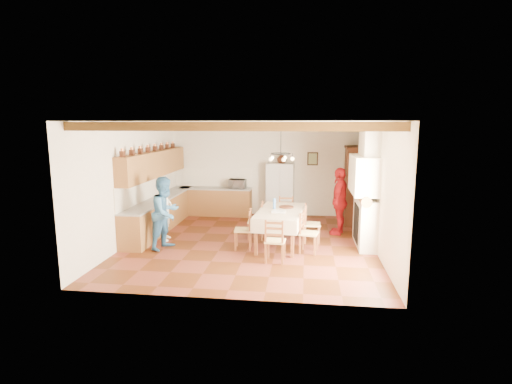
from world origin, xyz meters
The scene contains 31 objects.
floor centered at (0.00, 0.00, -0.01)m, with size 6.00×6.50×0.02m, color #4D230D.
ceiling centered at (0.00, 0.00, 3.01)m, with size 6.00×6.50×0.02m, color white.
wall_back centered at (0.00, 3.26, 1.50)m, with size 6.00×0.02×3.00m, color beige.
wall_front centered at (0.00, -3.26, 1.50)m, with size 6.00×0.02×3.00m, color beige.
wall_left centered at (-3.01, 0.00, 1.50)m, with size 0.02×6.50×3.00m, color beige.
wall_right centered at (3.01, 0.00, 1.50)m, with size 0.02×6.50×3.00m, color beige.
ceiling_beams centered at (0.00, 0.00, 2.91)m, with size 6.00×6.30×0.16m, color #3C240C, non-canonical shape.
lower_cabinets_left centered at (-2.70, 1.05, 0.43)m, with size 0.60×4.30×0.86m, color brown.
lower_cabinets_back centered at (-1.55, 2.95, 0.43)m, with size 2.30×0.60×0.86m, color brown.
countertop_left centered at (-2.70, 1.05, 0.88)m, with size 0.62×4.30×0.04m, color gray.
countertop_back centered at (-1.55, 2.95, 0.88)m, with size 2.34×0.62×0.04m, color gray.
backsplash_left centered at (-2.98, 1.05, 1.20)m, with size 0.03×4.30×0.60m, color white.
backsplash_back centered at (-1.55, 3.23, 1.20)m, with size 2.30×0.03×0.60m, color white.
upper_cabinets centered at (-2.83, 1.05, 1.85)m, with size 0.35×4.20×0.70m, color brown.
fireplace centered at (2.72, 0.20, 1.40)m, with size 0.56×1.60×2.80m, color beige, non-canonical shape.
wall_picture centered at (1.55, 3.23, 1.85)m, with size 0.34×0.03×0.42m, color black.
refrigerator centered at (0.55, 3.12, 0.86)m, with size 0.86×0.70×1.71m, color silver.
hutch centered at (2.75, 2.45, 1.15)m, with size 0.53×1.26×2.29m, color #351B0F, non-canonical shape.
dining_table centered at (0.74, -0.05, 0.79)m, with size 1.19×2.09×0.88m.
chandelier centered at (0.74, -0.05, 2.25)m, with size 0.47×0.47×0.03m, color black.
chair_left_near centered at (-0.12, -0.46, 0.48)m, with size 0.42×0.40×0.96m, color brown, non-canonical shape.
chair_left_far centered at (0.08, 0.40, 0.48)m, with size 0.42×0.40×0.96m, color brown, non-canonical shape.
chair_right_near centered at (1.44, -0.57, 0.48)m, with size 0.42×0.40×0.96m, color brown, non-canonical shape.
chair_right_far centered at (1.52, 0.29, 0.48)m, with size 0.42×0.40×0.96m, color brown, non-canonical shape.
chair_end_near centered at (0.71, -1.27, 0.48)m, with size 0.42×0.40×0.96m, color brown, non-canonical shape.
chair_end_far centered at (0.81, 1.21, 0.48)m, with size 0.42×0.40×0.96m, color brown, non-canonical shape.
person_man centered at (-2.22, 0.03, 0.81)m, with size 0.59×0.39×1.61m, color white.
person_woman_blue centered at (-1.94, -0.65, 0.87)m, with size 0.84×0.66×1.73m, color teal.
person_woman_red centered at (2.25, 1.15, 0.90)m, with size 1.06×0.44×1.81m, color #A21117.
microwave centered at (-0.83, 2.95, 1.04)m, with size 0.52×0.35×0.29m, color silver.
fridge_vase centered at (0.57, 3.12, 1.87)m, with size 0.30×0.30×0.31m, color #351B0F.
Camera 1 is at (1.32, -9.54, 2.97)m, focal length 28.00 mm.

